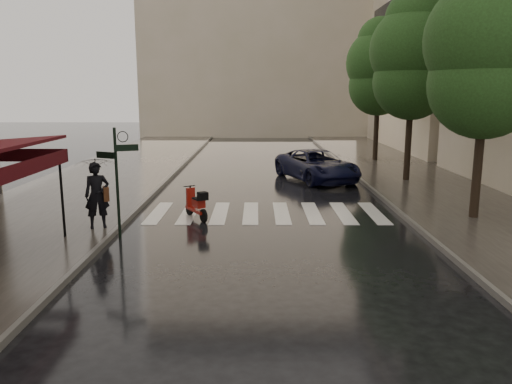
{
  "coord_description": "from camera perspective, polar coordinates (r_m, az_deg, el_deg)",
  "views": [
    {
      "loc": [
        2.65,
        -10.52,
        4.01
      ],
      "look_at": [
        2.63,
        2.61,
        1.4
      ],
      "focal_mm": 35.0,
      "sensor_mm": 36.0,
      "label": 1
    }
  ],
  "objects": [
    {
      "name": "signpost",
      "position": [
        14.22,
        -15.61,
        2.01
      ],
      "size": [
        1.17,
        0.29,
        3.1
      ],
      "color": "black",
      "rests_on": "ground"
    },
    {
      "name": "haussmann_far",
      "position": [
        39.41,
        21.78,
        18.11
      ],
      "size": [
        8.0,
        16.0,
        18.5
      ],
      "primitive_type": "cube",
      "color": "#BAAE8E",
      "rests_on": "ground"
    },
    {
      "name": "scooter",
      "position": [
        16.21,
        -6.79,
        -1.46
      ],
      "size": [
        0.91,
        1.36,
        1.01
      ],
      "rotation": [
        0.0,
        0.0,
        0.54
      ],
      "color": "black",
      "rests_on": "ground"
    },
    {
      "name": "sidewalk_far",
      "position": [
        24.09,
        18.46,
        1.21
      ],
      "size": [
        5.5,
        60.0,
        0.12
      ],
      "primitive_type": "cube",
      "color": "#38332D",
      "rests_on": "ground"
    },
    {
      "name": "crosswalk",
      "position": [
        17.0,
        1.17,
        -2.39
      ],
      "size": [
        7.85,
        3.2,
        0.01
      ],
      "color": "silver",
      "rests_on": "ground"
    },
    {
      "name": "parked_car",
      "position": [
        23.42,
        6.97,
        3.05
      ],
      "size": [
        4.05,
        5.62,
        1.42
      ],
      "primitive_type": "imported",
      "rotation": [
        0.0,
        0.0,
        0.37
      ],
      "color": "black",
      "rests_on": "ground"
    },
    {
      "name": "ground",
      "position": [
        11.57,
        -13.36,
        -9.36
      ],
      "size": [
        120.0,
        120.0,
        0.0
      ],
      "primitive_type": "plane",
      "color": "black",
      "rests_on": "ground"
    },
    {
      "name": "tree_near",
      "position": [
        17.06,
        24.98,
        14.63
      ],
      "size": [
        3.8,
        3.8,
        7.99
      ],
      "color": "black",
      "rests_on": "sidewalk_far"
    },
    {
      "name": "sidewalk_near",
      "position": [
        23.96,
        -17.3,
        1.23
      ],
      "size": [
        6.0,
        60.0,
        0.12
      ],
      "primitive_type": "cube",
      "color": "#38332D",
      "rests_on": "ground"
    },
    {
      "name": "tree_far",
      "position": [
        30.39,
        13.89,
        13.64
      ],
      "size": [
        3.8,
        3.8,
        8.16
      ],
      "color": "black",
      "rests_on": "sidewalk_far"
    },
    {
      "name": "curb_far",
      "position": [
        23.36,
        11.93,
        1.29
      ],
      "size": [
        0.12,
        60.0,
        0.16
      ],
      "primitive_type": "cube",
      "color": "#595651",
      "rests_on": "ground"
    },
    {
      "name": "backdrop_building",
      "position": [
        48.89,
        0.51,
        18.27
      ],
      "size": [
        22.0,
        6.0,
        20.0
      ],
      "primitive_type": "cube",
      "color": "#BAAE8E",
      "rests_on": "ground"
    },
    {
      "name": "tree_mid",
      "position": [
        23.59,
        17.53,
        14.58
      ],
      "size": [
        3.8,
        3.8,
        8.34
      ],
      "color": "black",
      "rests_on": "sidewalk_far"
    },
    {
      "name": "pedestrian_with_umbrella",
      "position": [
        15.11,
        -17.86,
        2.45
      ],
      "size": [
        1.5,
        1.51,
        2.6
      ],
      "rotation": [
        0.0,
        0.0,
        0.38
      ],
      "color": "black",
      "rests_on": "sidewalk_near"
    },
    {
      "name": "curb_near",
      "position": [
        23.23,
        -10.1,
        1.3
      ],
      "size": [
        0.12,
        60.0,
        0.16
      ],
      "primitive_type": "cube",
      "color": "#595651",
      "rests_on": "ground"
    }
  ]
}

